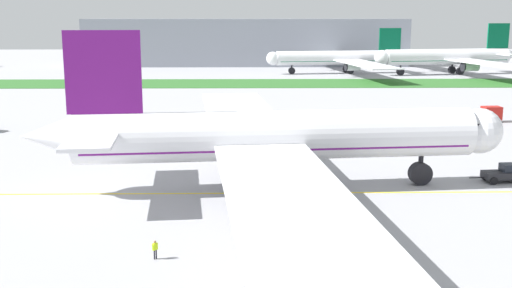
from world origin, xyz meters
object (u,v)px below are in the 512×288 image
pushback_tug (503,174)px  service_truck_fuel_bowser (489,114)px  ground_crew_wingwalker_port (155,248)px  parked_airliner_far_centre (341,58)px  parked_airliner_far_right (450,57)px  airliner_foreground (270,137)px  ground_crew_marshaller_front (375,242)px

pushback_tug → service_truck_fuel_bowser: size_ratio=1.39×
ground_crew_wingwalker_port → parked_airliner_far_centre: bearing=76.4°
parked_airliner_far_right → airliner_foreground: bearing=-115.1°
airliner_foreground → parked_airliner_far_right: airliner_foreground is taller
ground_crew_marshaller_front → parked_airliner_far_centre: bearing=82.3°
service_truck_fuel_bowser → ground_crew_marshaller_front: bearing=-118.0°
ground_crew_wingwalker_port → parked_airliner_far_right: bearing=64.8°
pushback_tug → parked_airliner_far_right: size_ratio=0.08×
pushback_tug → ground_crew_marshaller_front: 29.52m
airliner_foreground → parked_airliner_far_right: bearing=64.9°
service_truck_fuel_bowser → parked_airliner_far_centre: (-12.11, 99.25, 3.57)m
service_truck_fuel_bowser → parked_airliner_far_right: (23.27, 94.82, 4.12)m
ground_crew_wingwalker_port → parked_airliner_far_right: parked_airliner_far_right is taller
ground_crew_marshaller_front → parked_airliner_far_right: 168.79m
service_truck_fuel_bowser → parked_airliner_far_right: size_ratio=0.05×
airliner_foreground → ground_crew_wingwalker_port: airliner_foreground is taller
pushback_tug → ground_crew_wingwalker_port: bearing=-148.4°
pushback_tug → ground_crew_marshaller_front: bearing=-131.7°
parked_airliner_far_centre → pushback_tug: bearing=-90.9°
ground_crew_marshaller_front → service_truck_fuel_bowser: 72.38m
ground_crew_wingwalker_port → parked_airliner_far_centre: parked_airliner_far_centre is taller
pushback_tug → ground_crew_wingwalker_port: (-37.44, -23.01, -0.04)m
service_truck_fuel_bowser → pushback_tug: bearing=-109.0°
airliner_foreground → pushback_tug: size_ratio=13.54×
airliner_foreground → parked_airliner_far_right: (65.16, 139.27, -0.32)m
airliner_foreground → service_truck_fuel_bowser: (41.89, 44.45, -4.44)m
pushback_tug → ground_crew_marshaller_front: (-19.62, -22.05, -0.05)m
parked_airliner_far_right → ground_crew_wingwalker_port: bearing=-115.2°
service_truck_fuel_bowser → parked_airliner_far_right: parked_airliner_far_right is taller
parked_airliner_far_centre → airliner_foreground: bearing=-101.7°
ground_crew_marshaller_front → service_truck_fuel_bowser: (34.02, 63.88, 0.61)m
parked_airliner_far_centre → parked_airliner_far_right: (35.38, -4.43, 0.55)m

